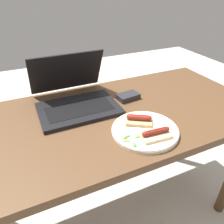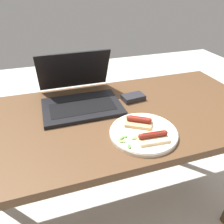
# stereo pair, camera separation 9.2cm
# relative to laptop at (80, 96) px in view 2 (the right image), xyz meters

# --- Properties ---
(ground_plane) EXTENTS (6.00, 6.00, 0.00)m
(ground_plane) POSITION_rel_laptop_xyz_m (0.11, -0.15, -0.80)
(ground_plane) COLOR #B7B2A8
(desk) EXTENTS (1.50, 0.69, 0.76)m
(desk) POSITION_rel_laptop_xyz_m (0.11, -0.15, -0.14)
(desk) COLOR #4C331E
(desk) RESTS_ON ground_plane
(laptop) EXTENTS (0.37, 0.37, 0.24)m
(laptop) POSITION_rel_laptop_xyz_m (0.00, 0.00, 0.00)
(laptop) COLOR black
(laptop) RESTS_ON desk
(plate) EXTENTS (0.28, 0.28, 0.02)m
(plate) POSITION_rel_laptop_xyz_m (0.20, -0.33, -0.03)
(plate) COLOR silver
(plate) RESTS_ON desk
(sausage_toast_left) EXTENTS (0.12, 0.08, 0.04)m
(sausage_toast_left) POSITION_rel_laptop_xyz_m (0.21, -0.39, -0.02)
(sausage_toast_left) COLOR #D6B784
(sausage_toast_left) RESTS_ON plate
(sausage_toast_middle) EXTENTS (0.13, 0.12, 0.04)m
(sausage_toast_middle) POSITION_rel_laptop_xyz_m (0.20, -0.28, -0.02)
(sausage_toast_middle) COLOR tan
(sausage_toast_middle) RESTS_ON plate
(salad_pile) EXTENTS (0.08, 0.08, 0.01)m
(salad_pile) POSITION_rel_laptop_xyz_m (0.11, -0.37, -0.03)
(salad_pile) COLOR #709E4C
(salad_pile) RESTS_ON plate
(external_drive) EXTENTS (0.12, 0.08, 0.03)m
(external_drive) POSITION_rel_laptop_xyz_m (0.27, -0.05, -0.03)
(external_drive) COLOR #232328
(external_drive) RESTS_ON desk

